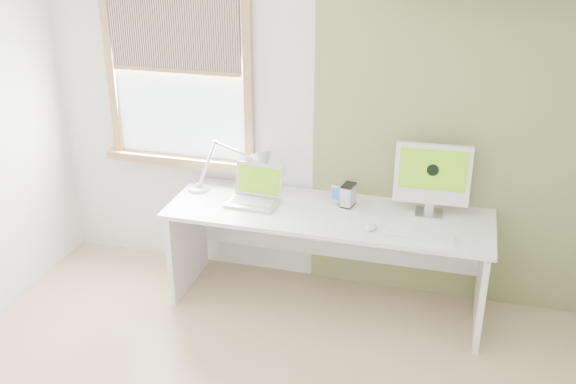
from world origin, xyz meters
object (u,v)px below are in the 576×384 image
(desk, at_px, (329,234))
(imac, at_px, (432,176))
(desk_lamp, at_px, (250,166))
(laptop, at_px, (256,193))
(external_drive, at_px, (348,195))

(desk, relative_size, imac, 4.41)
(desk_lamp, relative_size, laptop, 1.90)
(desk, bearing_deg, desk_lamp, 168.94)
(desk, distance_m, desk_lamp, 0.74)
(external_drive, bearing_deg, desk_lamp, 176.72)
(external_drive, bearing_deg, imac, 2.96)
(desk_lamp, xyz_separation_m, imac, (1.27, -0.01, 0.07))
(laptop, relative_size, external_drive, 2.31)
(desk_lamp, height_order, external_drive, desk_lamp)
(desk_lamp, relative_size, imac, 1.39)
(laptop, distance_m, imac, 1.21)
(desk_lamp, distance_m, external_drive, 0.74)
(external_drive, height_order, imac, imac)
(desk, distance_m, imac, 0.82)
(desk_lamp, distance_m, imac, 1.28)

